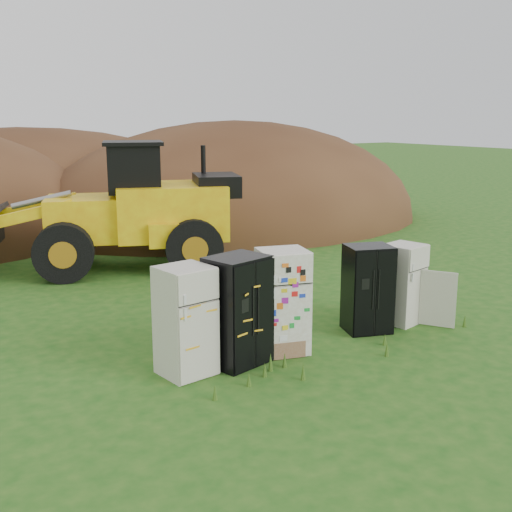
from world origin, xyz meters
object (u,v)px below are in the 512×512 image
Objects in this scene: fridge_black_side at (237,311)px; wheel_loader at (102,207)px; fridge_sticker at (283,301)px; fridge_leftmost at (185,321)px; fridge_open_door at (403,284)px; fridge_black_right at (368,289)px.

wheel_loader reaches higher than fridge_black_side.
wheel_loader reaches higher than fridge_sticker.
wheel_loader is at bearing 109.82° from fridge_sticker.
fridge_leftmost is at bearing -164.80° from fridge_sticker.
fridge_black_side reaches higher than fridge_open_door.
fridge_black_side is 7.46m from wheel_loader.
wheel_loader is at bearing 72.47° from fridge_leftmost.
fridge_open_door is at bearing -44.18° from wheel_loader.
fridge_black_right is 0.24× the size of wheel_loader.
fridge_leftmost is 7.50m from wheel_loader.
fridge_open_door is 0.23× the size of wheel_loader.
fridge_black_right is (1.95, 0.02, -0.07)m from fridge_sticker.
fridge_open_door is (3.78, 0.06, -0.12)m from fridge_black_side.
wheel_loader is at bearing 102.59° from fridge_open_door.
fridge_black_right is 7.79m from wheel_loader.
fridge_sticker is 0.26× the size of wheel_loader.
fridge_open_door is 8.12m from wheel_loader.
fridge_black_side is at bearing -159.33° from fridge_black_right.
wheel_loader is at bearing 127.93° from fridge_black_right.
wheel_loader is at bearing 72.73° from fridge_black_side.
fridge_open_door is at bearing 16.36° from fridge_sticker.
wheel_loader is (-2.45, 7.34, 0.84)m from fridge_black_right.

